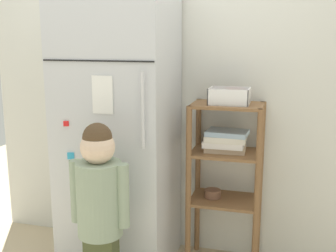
{
  "coord_description": "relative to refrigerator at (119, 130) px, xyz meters",
  "views": [
    {
      "loc": [
        0.78,
        -2.41,
        1.48
      ],
      "look_at": [
        0.11,
        0.02,
        0.95
      ],
      "focal_mm": 44.5,
      "sensor_mm": 36.0,
      "label": 1
    }
  ],
  "objects": [
    {
      "name": "refrigerator",
      "position": [
        0.0,
        0.0,
        0.0
      ],
      "size": [
        0.68,
        0.62,
        1.82
      ],
      "color": "silver",
      "rests_on": "ground"
    },
    {
      "name": "kitchen_wall_back",
      "position": [
        0.22,
        0.32,
        0.25
      ],
      "size": [
        2.63,
        0.03,
        2.32
      ],
      "primitive_type": "cube",
      "color": "silver",
      "rests_on": "ground"
    },
    {
      "name": "fruit_bin",
      "position": [
        0.69,
        0.12,
        0.22
      ],
      "size": [
        0.24,
        0.19,
        0.1
      ],
      "color": "white",
      "rests_on": "pantry_shelf_unit"
    },
    {
      "name": "child_standing",
      "position": [
        0.08,
        -0.48,
        -0.27
      ],
      "size": [
        0.34,
        0.25,
        1.06
      ],
      "color": "#484F2E",
      "rests_on": "ground"
    },
    {
      "name": "pantry_shelf_unit",
      "position": [
        0.67,
        0.13,
        -0.18
      ],
      "size": [
        0.46,
        0.33,
        1.09
      ],
      "color": "brown",
      "rests_on": "ground"
    }
  ]
}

